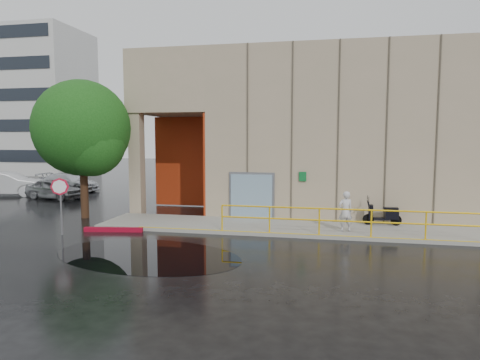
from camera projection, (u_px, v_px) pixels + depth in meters
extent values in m
plane|color=black|center=(214.00, 256.00, 13.86)|extent=(120.00, 120.00, 0.00)
cube|color=gray|center=(337.00, 230.00, 17.45)|extent=(20.00, 3.00, 0.15)
cube|color=tan|center=(374.00, 134.00, 23.00)|extent=(16.00, 10.00, 8.00)
cube|color=tan|center=(196.00, 91.00, 24.74)|extent=(4.00, 10.00, 3.00)
cube|color=tan|center=(137.00, 165.00, 20.96)|extent=(0.60, 0.60, 5.00)
cube|color=#A82C0F|center=(188.00, 161.00, 23.67)|extent=(3.80, 0.15, 4.90)
cube|color=#A82C0F|center=(214.00, 164.00, 21.58)|extent=(0.10, 3.50, 4.90)
cube|color=#89A6BB|center=(251.00, 196.00, 19.44)|extent=(1.90, 0.10, 2.00)
cube|color=slate|center=(252.00, 196.00, 19.52)|extent=(2.10, 0.06, 2.20)
cube|color=#0D5F28|center=(303.00, 177.00, 18.95)|extent=(0.32, 0.04, 0.42)
cylinder|color=yellow|center=(345.00, 209.00, 15.98)|extent=(9.50, 0.06, 0.06)
cylinder|color=yellow|center=(345.00, 221.00, 16.02)|extent=(9.50, 0.06, 0.06)
cube|color=beige|center=(29.00, 103.00, 45.97)|extent=(12.00, 8.00, 15.00)
imported|color=silver|center=(345.00, 211.00, 16.73)|extent=(0.67, 0.55, 1.59)
cylinder|color=black|center=(368.00, 219.00, 18.07)|extent=(0.45, 0.11, 0.45)
cylinder|color=black|center=(396.00, 220.00, 17.89)|extent=(0.45, 0.11, 0.45)
cylinder|color=slate|center=(61.00, 210.00, 16.75)|extent=(0.06, 0.06, 1.97)
cylinder|color=#B70E28|center=(60.00, 187.00, 16.63)|extent=(0.63, 0.34, 0.68)
cylinder|color=white|center=(59.00, 187.00, 16.60)|extent=(0.49, 0.25, 0.54)
cube|color=maroon|center=(113.00, 230.00, 17.39)|extent=(2.40, 0.55, 0.18)
cube|color=black|center=(147.00, 255.00, 13.93)|extent=(7.05, 5.03, 0.01)
imported|color=#999CA0|center=(54.00, 189.00, 26.62)|extent=(3.96, 2.19, 1.28)
imported|color=silver|center=(8.00, 184.00, 28.06)|extent=(5.00, 2.88, 1.56)
imported|color=silver|center=(69.00, 182.00, 30.44)|extent=(4.58, 2.16, 1.29)
cylinder|color=#321D10|center=(84.00, 187.00, 20.30)|extent=(0.36, 0.36, 2.92)
sphere|color=#195B1E|center=(82.00, 128.00, 20.02)|extent=(4.49, 4.49, 4.49)
sphere|color=#195B1E|center=(91.00, 143.00, 19.76)|extent=(3.14, 3.14, 3.14)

